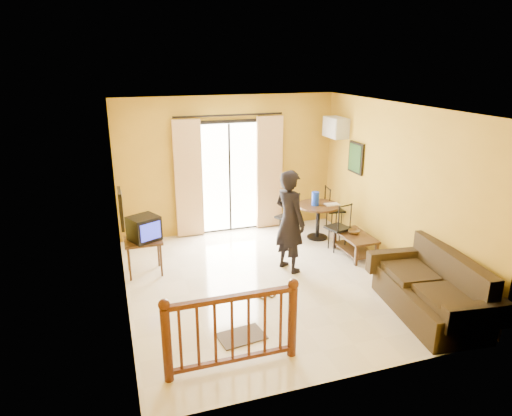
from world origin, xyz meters
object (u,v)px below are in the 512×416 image
object	(u,v)px
sofa	(433,292)
standing_person	(290,221)
television	(144,228)
coffee_table	(355,242)
dining_table	(318,212)

from	to	relation	value
sofa	standing_person	size ratio (longest dim) A/B	1.14
sofa	standing_person	bearing A→B (deg)	132.20
television	standing_person	world-z (taller)	standing_person
coffee_table	sofa	world-z (taller)	sofa
sofa	standing_person	xyz separation A→B (m)	(-1.39, 1.98, 0.54)
dining_table	coffee_table	distance (m)	1.07
dining_table	sofa	world-z (taller)	sofa
standing_person	sofa	bearing A→B (deg)	-165.63
television	sofa	bearing A→B (deg)	-60.69
dining_table	sofa	distance (m)	3.16
television	dining_table	distance (m)	3.49
coffee_table	sofa	size ratio (longest dim) A/B	0.45
television	standing_person	xyz separation A→B (m)	(2.34, -0.61, 0.07)
sofa	standing_person	distance (m)	2.47
dining_table	coffee_table	bearing A→B (deg)	-74.23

